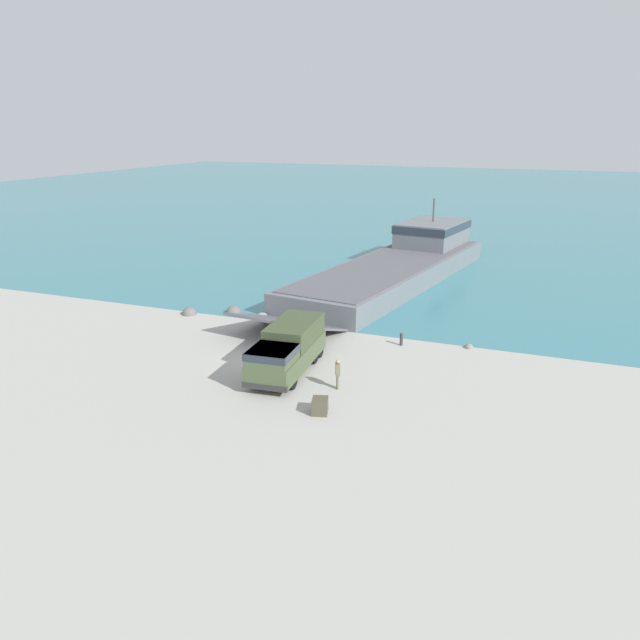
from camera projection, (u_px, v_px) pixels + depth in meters
ground_plane at (263, 360)px, 39.10m from camera, size 240.00×240.00×0.00m
water_surface at (481, 198)px, 125.33m from camera, size 240.00×180.00×0.01m
landing_craft at (402, 261)px, 60.07m from camera, size 12.59×36.44×6.76m
military_truck at (287, 348)px, 36.93m from camera, size 3.23×7.78×2.75m
soldier_on_ramp at (338, 372)px, 34.62m from camera, size 0.40×0.50×1.72m
mooring_bollard at (401, 339)px, 41.61m from camera, size 0.24×0.24×0.88m
cargo_crate at (320, 406)px, 31.84m from camera, size 1.03×1.14×0.79m
shoreline_rock_a at (189, 314)px, 48.52m from camera, size 1.15×1.15×1.15m
shoreline_rock_b at (234, 313)px, 48.83m from camera, size 1.23×1.23×1.23m
shoreline_rock_c at (262, 319)px, 47.34m from camera, size 1.03×1.03×1.03m
shoreline_rock_d at (469, 348)px, 41.24m from camera, size 0.58×0.58×0.58m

